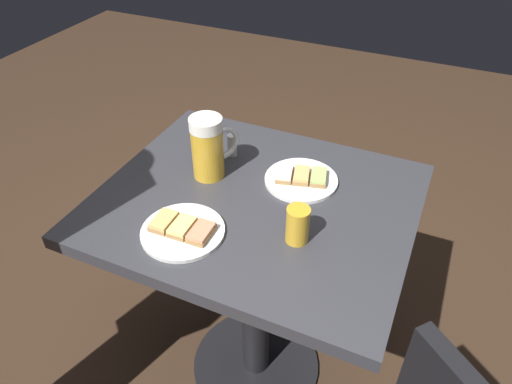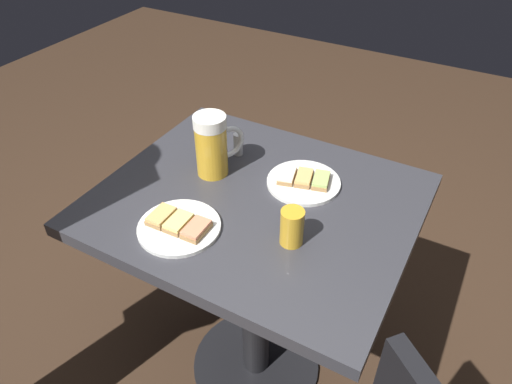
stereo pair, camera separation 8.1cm
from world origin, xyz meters
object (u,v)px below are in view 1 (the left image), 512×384
(beer_glass_small, at_px, (298,225))
(salt_shaker, at_px, (232,145))
(plate_near, at_px, (301,179))
(beer_mug, at_px, (209,147))
(plate_far, at_px, (183,230))

(beer_glass_small, relative_size, salt_shaker, 1.36)
(plate_near, bearing_deg, beer_mug, 106.20)
(beer_mug, height_order, beer_glass_small, beer_mug)
(beer_mug, bearing_deg, beer_glass_small, -115.58)
(beer_glass_small, distance_m, salt_shaker, 0.39)
(plate_far, height_order, beer_mug, beer_mug)
(beer_mug, xyz_separation_m, beer_glass_small, (-0.15, -0.30, -0.04))
(plate_near, distance_m, beer_glass_small, 0.23)
(beer_glass_small, bearing_deg, beer_mug, 64.42)
(salt_shaker, bearing_deg, beer_mug, 173.28)
(plate_far, height_order, beer_glass_small, beer_glass_small)
(plate_far, relative_size, salt_shaker, 2.95)
(plate_near, xyz_separation_m, beer_mug, (-0.07, 0.24, 0.08))
(plate_far, xyz_separation_m, salt_shaker, (0.34, 0.04, 0.02))
(plate_far, height_order, salt_shaker, salt_shaker)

